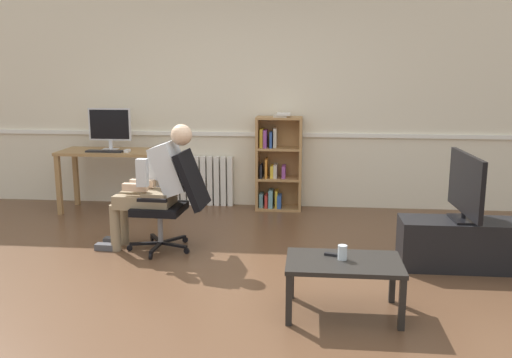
{
  "coord_description": "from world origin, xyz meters",
  "views": [
    {
      "loc": [
        0.66,
        -4.33,
        1.75
      ],
      "look_at": [
        0.15,
        0.85,
        0.7
      ],
      "focal_mm": 38.9,
      "sensor_mm": 36.0,
      "label": 1
    }
  ],
  "objects_px": {
    "computer_desk": "(112,160)",
    "tv_stand": "(461,244)",
    "office_chair": "(174,198)",
    "imac_monitor": "(110,126)",
    "tv_screen": "(466,186)",
    "coffee_table": "(344,267)",
    "person_seated": "(155,184)",
    "drinking_glass": "(342,252)",
    "spare_remote": "(335,255)",
    "radiator": "(200,181)",
    "computer_mouse": "(127,151)",
    "bookshelf": "(277,165)",
    "keyboard": "(105,151)"
  },
  "relations": [
    {
      "from": "computer_desk",
      "to": "imac_monitor",
      "type": "xyz_separation_m",
      "value": [
        -0.03,
        0.08,
        0.41
      ]
    },
    {
      "from": "keyboard",
      "to": "radiator",
      "type": "height_order",
      "value": "keyboard"
    },
    {
      "from": "computer_mouse",
      "to": "coffee_table",
      "type": "relative_size",
      "value": 0.12
    },
    {
      "from": "tv_screen",
      "to": "drinking_glass",
      "type": "bearing_deg",
      "value": 130.04
    },
    {
      "from": "tv_screen",
      "to": "coffee_table",
      "type": "xyz_separation_m",
      "value": [
        -1.09,
        -1.03,
        -0.4
      ]
    },
    {
      "from": "computer_desk",
      "to": "radiator",
      "type": "bearing_deg",
      "value": 21.09
    },
    {
      "from": "coffee_table",
      "to": "spare_remote",
      "type": "xyz_separation_m",
      "value": [
        -0.06,
        0.09,
        0.06
      ]
    },
    {
      "from": "office_chair",
      "to": "tv_stand",
      "type": "distance_m",
      "value": 2.66
    },
    {
      "from": "tv_stand",
      "to": "coffee_table",
      "type": "relative_size",
      "value": 1.3
    },
    {
      "from": "person_seated",
      "to": "tv_stand",
      "type": "height_order",
      "value": "person_seated"
    },
    {
      "from": "imac_monitor",
      "to": "coffee_table",
      "type": "height_order",
      "value": "imac_monitor"
    },
    {
      "from": "keyboard",
      "to": "tv_stand",
      "type": "bearing_deg",
      "value": -21.66
    },
    {
      "from": "radiator",
      "to": "person_seated",
      "type": "distance_m",
      "value": 1.82
    },
    {
      "from": "tv_screen",
      "to": "person_seated",
      "type": "bearing_deg",
      "value": 82.61
    },
    {
      "from": "office_chair",
      "to": "person_seated",
      "type": "xyz_separation_m",
      "value": [
        -0.19,
        0.01,
        0.13
      ]
    },
    {
      "from": "imac_monitor",
      "to": "person_seated",
      "type": "height_order",
      "value": "imac_monitor"
    },
    {
      "from": "imac_monitor",
      "to": "coffee_table",
      "type": "relative_size",
      "value": 0.64
    },
    {
      "from": "keyboard",
      "to": "tv_stand",
      "type": "distance_m",
      "value": 4.11
    },
    {
      "from": "bookshelf",
      "to": "spare_remote",
      "type": "bearing_deg",
      "value": -78.15
    },
    {
      "from": "spare_remote",
      "to": "computer_mouse",
      "type": "bearing_deg",
      "value": 60.72
    },
    {
      "from": "bookshelf",
      "to": "tv_screen",
      "type": "relative_size",
      "value": 1.42
    },
    {
      "from": "spare_remote",
      "to": "office_chair",
      "type": "bearing_deg",
      "value": 68.56
    },
    {
      "from": "radiator",
      "to": "office_chair",
      "type": "height_order",
      "value": "office_chair"
    },
    {
      "from": "imac_monitor",
      "to": "coffee_table",
      "type": "distance_m",
      "value": 3.92
    },
    {
      "from": "imac_monitor",
      "to": "radiator",
      "type": "height_order",
      "value": "imac_monitor"
    },
    {
      "from": "person_seated",
      "to": "computer_mouse",
      "type": "bearing_deg",
      "value": -148.2
    },
    {
      "from": "drinking_glass",
      "to": "person_seated",
      "type": "bearing_deg",
      "value": 143.91
    },
    {
      "from": "radiator",
      "to": "coffee_table",
      "type": "height_order",
      "value": "radiator"
    },
    {
      "from": "imac_monitor",
      "to": "person_seated",
      "type": "xyz_separation_m",
      "value": [
        0.97,
        -1.48,
        -0.39
      ]
    },
    {
      "from": "bookshelf",
      "to": "office_chair",
      "type": "bearing_deg",
      "value": -117.27
    },
    {
      "from": "computer_desk",
      "to": "tv_screen",
      "type": "height_order",
      "value": "tv_screen"
    },
    {
      "from": "person_seated",
      "to": "coffee_table",
      "type": "xyz_separation_m",
      "value": [
        1.73,
        -1.28,
        -0.31
      ]
    },
    {
      "from": "office_chair",
      "to": "imac_monitor",
      "type": "bearing_deg",
      "value": -138.96
    },
    {
      "from": "spare_remote",
      "to": "radiator",
      "type": "bearing_deg",
      "value": 45.1
    },
    {
      "from": "computer_desk",
      "to": "tv_stand",
      "type": "xyz_separation_m",
      "value": [
        3.76,
        -1.64,
        -0.42
      ]
    },
    {
      "from": "tv_stand",
      "to": "spare_remote",
      "type": "relative_size",
      "value": 7.14
    },
    {
      "from": "computer_mouse",
      "to": "imac_monitor",
      "type": "bearing_deg",
      "value": 144.15
    },
    {
      "from": "radiator",
      "to": "drinking_glass",
      "type": "height_order",
      "value": "radiator"
    },
    {
      "from": "bookshelf",
      "to": "coffee_table",
      "type": "height_order",
      "value": "bookshelf"
    },
    {
      "from": "tv_stand",
      "to": "tv_screen",
      "type": "bearing_deg",
      "value": 2.48
    },
    {
      "from": "radiator",
      "to": "spare_remote",
      "type": "distance_m",
      "value": 3.38
    },
    {
      "from": "tv_stand",
      "to": "coffee_table",
      "type": "height_order",
      "value": "tv_stand"
    },
    {
      "from": "office_chair",
      "to": "person_seated",
      "type": "relative_size",
      "value": 0.79
    },
    {
      "from": "radiator",
      "to": "tv_screen",
      "type": "relative_size",
      "value": 1.01
    },
    {
      "from": "tv_screen",
      "to": "bookshelf",
      "type": "bearing_deg",
      "value": 39.75
    },
    {
      "from": "computer_desk",
      "to": "tv_stand",
      "type": "bearing_deg",
      "value": -23.63
    },
    {
      "from": "computer_desk",
      "to": "coffee_table",
      "type": "height_order",
      "value": "computer_desk"
    },
    {
      "from": "bookshelf",
      "to": "tv_screen",
      "type": "height_order",
      "value": "bookshelf"
    },
    {
      "from": "coffee_table",
      "to": "spare_remote",
      "type": "distance_m",
      "value": 0.13
    },
    {
      "from": "office_chair",
      "to": "tv_stand",
      "type": "bearing_deg",
      "value": 88.17
    }
  ]
}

